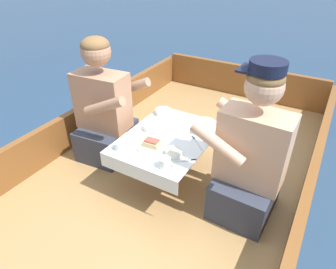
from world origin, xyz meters
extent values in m
plane|color=navy|center=(0.00, 0.00, 0.00)|extent=(60.00, 60.00, 0.00)
cube|color=#A87F4C|center=(0.00, 0.00, 0.15)|extent=(1.94, 3.56, 0.29)
cube|color=brown|center=(-0.94, 0.00, 0.45)|extent=(0.06, 3.56, 0.31)
cube|color=brown|center=(0.94, 0.00, 0.45)|extent=(0.06, 3.56, 0.31)
cube|color=brown|center=(0.00, 1.75, 0.47)|extent=(1.82, 0.06, 0.35)
cylinder|color=#B2B2B7|center=(0.00, 0.05, 0.46)|extent=(0.07, 0.07, 0.34)
cube|color=#A87F4C|center=(0.00, 0.05, 0.64)|extent=(0.55, 0.74, 0.02)
cube|color=white|center=(0.00, 0.05, 0.65)|extent=(0.58, 0.77, 0.00)
cube|color=white|center=(0.00, -0.33, 0.60)|extent=(0.58, 0.00, 0.10)
cube|color=white|center=(0.00, 0.43, 0.60)|extent=(0.58, 0.00, 0.10)
cube|color=#333847|center=(-0.59, 0.07, 0.42)|extent=(0.40, 0.47, 0.26)
cube|color=tan|center=(-0.59, 0.07, 0.78)|extent=(0.42, 0.26, 0.45)
sphere|color=tan|center=(-0.59, 0.07, 1.16)|extent=(0.21, 0.21, 0.21)
ellipsoid|color=brown|center=(-0.59, 0.07, 1.20)|extent=(0.20, 0.20, 0.12)
cylinder|color=tan|center=(-0.46, 0.26, 0.85)|extent=(0.34, 0.10, 0.21)
cylinder|color=tan|center=(-0.42, -0.10, 0.85)|extent=(0.34, 0.10, 0.21)
cube|color=#333847|center=(0.59, 0.02, 0.42)|extent=(0.38, 0.45, 0.26)
cube|color=tan|center=(0.59, 0.02, 0.78)|extent=(0.41, 0.23, 0.46)
sphere|color=tan|center=(0.59, 0.02, 1.17)|extent=(0.21, 0.21, 0.21)
ellipsoid|color=brown|center=(0.59, 0.02, 1.22)|extent=(0.20, 0.20, 0.11)
cylinder|color=tan|center=(0.43, -0.16, 0.86)|extent=(0.34, 0.08, 0.21)
cylinder|color=tan|center=(0.45, 0.20, 0.86)|extent=(0.34, 0.08, 0.21)
cylinder|color=black|center=(0.59, 0.02, 1.28)|extent=(0.19, 0.19, 0.06)
cube|color=black|center=(0.50, 0.02, 1.25)|extent=(0.11, 0.15, 0.01)
cylinder|color=silver|center=(-0.03, -0.11, 0.66)|extent=(0.20, 0.20, 0.01)
cylinder|color=silver|center=(-0.01, 0.23, 0.66)|extent=(0.20, 0.20, 0.01)
cube|color=#E0BC7F|center=(-0.03, -0.11, 0.68)|extent=(0.11, 0.08, 0.04)
cube|color=#B74C3D|center=(-0.03, -0.11, 0.70)|extent=(0.09, 0.06, 0.01)
cylinder|color=silver|center=(0.14, -0.12, 0.67)|extent=(0.11, 0.11, 0.04)
cylinder|color=beige|center=(0.14, -0.12, 0.68)|extent=(0.09, 0.09, 0.02)
cylinder|color=silver|center=(0.17, 0.31, 0.67)|extent=(0.15, 0.15, 0.04)
cylinder|color=beige|center=(0.17, 0.31, 0.68)|extent=(0.12, 0.12, 0.02)
cylinder|color=silver|center=(-0.16, 0.07, 0.67)|extent=(0.11, 0.11, 0.04)
cylinder|color=beige|center=(-0.16, 0.07, 0.68)|extent=(0.09, 0.09, 0.02)
cylinder|color=silver|center=(-0.20, 0.32, 0.67)|extent=(0.12, 0.12, 0.04)
cylinder|color=beige|center=(-0.20, 0.32, 0.68)|extent=(0.10, 0.10, 0.02)
cylinder|color=silver|center=(-0.20, -0.23, 0.68)|extent=(0.07, 0.07, 0.05)
torus|color=silver|center=(-0.15, -0.23, 0.68)|extent=(0.04, 0.01, 0.04)
cylinder|color=#3D2314|center=(-0.20, -0.23, 0.69)|extent=(0.06, 0.06, 0.01)
cylinder|color=silver|center=(0.15, -0.25, 0.68)|extent=(0.07, 0.07, 0.06)
torus|color=silver|center=(0.20, -0.25, 0.68)|extent=(0.04, 0.01, 0.04)
cylinder|color=#3D2314|center=(0.15, -0.25, 0.70)|extent=(0.06, 0.06, 0.01)
cube|color=silver|center=(0.21, 0.08, 0.65)|extent=(0.13, 0.12, 0.00)
cube|color=silver|center=(0.16, 0.13, 0.65)|extent=(0.04, 0.04, 0.00)
cube|color=silver|center=(-0.21, -0.11, 0.65)|extent=(0.16, 0.09, 0.00)
cube|color=silver|center=(0.10, 0.14, 0.65)|extent=(0.17, 0.02, 0.00)
ellipsoid|color=silver|center=(0.17, 0.14, 0.66)|extent=(0.04, 0.02, 0.01)
cube|color=silver|center=(0.22, -0.15, 0.65)|extent=(0.14, 0.12, 0.00)
cube|color=silver|center=(0.27, -0.10, 0.65)|extent=(0.04, 0.04, 0.00)
cube|color=silver|center=(-0.12, 0.35, 0.65)|extent=(0.11, 0.15, 0.00)
cube|color=silver|center=(0.15, 0.20, 0.65)|extent=(0.17, 0.02, 0.00)
ellipsoid|color=silver|center=(0.22, 0.20, 0.66)|extent=(0.04, 0.02, 0.01)
camera|label=1|loc=(0.88, -1.47, 1.78)|focal=32.00mm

